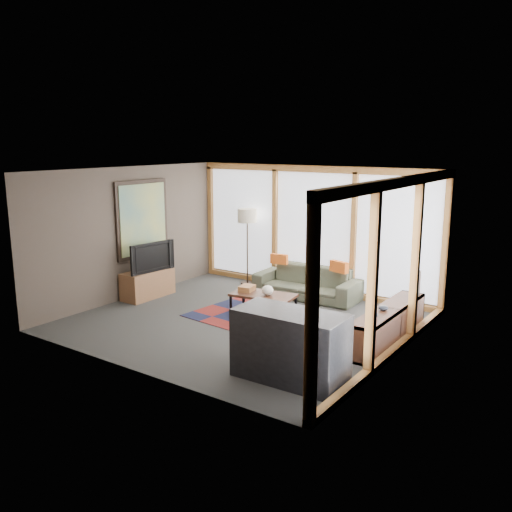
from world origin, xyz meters
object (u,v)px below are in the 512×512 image
Objects in this scene: floor_lamp at (247,247)px; bookshelf at (388,325)px; television at (150,256)px; tv_console at (148,284)px; sofa at (307,282)px; coffee_table at (263,304)px; bar_counter at (290,346)px.

bookshelf is at bearing -22.57° from floor_lamp.
floor_lamp is 1.61× the size of television.
television reaches higher than tv_console.
coffee_table is at bearing -96.05° from sofa.
coffee_table is 2.56m from tv_console.
bookshelf is 4.86m from television.
bar_counter is at bearing -65.52° from sofa.
sofa is at bearing -47.25° from television.
floor_lamp is at bearing -18.45° from television.
bar_counter is (-0.55, -2.04, 0.19)m from bookshelf.
tv_console is at bearing 92.54° from television.
bookshelf is 2.16× the size of television.
bar_counter reaches higher than coffee_table.
floor_lamp reaches higher than bar_counter.
sofa is 1.84× the size of coffee_table.
sofa is 1.68m from floor_lamp.
sofa is at bearing 115.04° from bar_counter.
television is at bearing -4.74° from tv_console.
sofa is 2.05× the size of television.
tv_console is at bearing -117.87° from floor_lamp.
television reaches higher than sofa.
bookshelf reaches higher than coffee_table.
television is (-4.81, -0.38, 0.57)m from bookshelf.
tv_console is (-4.90, -0.37, -0.00)m from bookshelf.
television is (-0.96, -1.98, 0.02)m from floor_lamp.
coffee_table is 2.56m from television.
television reaches higher than coffee_table.
tv_console is at bearing -175.64° from bookshelf.
sofa is at bearing 34.44° from tv_console.
coffee_table is (-0.10, -1.40, -0.12)m from sofa.
television reaches higher than bookshelf.
tv_console is at bearing 157.81° from bar_counter.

